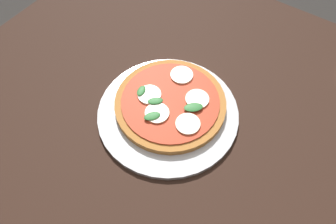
{
  "coord_description": "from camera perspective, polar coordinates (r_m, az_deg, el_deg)",
  "views": [
    {
      "loc": [
        -0.15,
        0.43,
        1.47
      ],
      "look_at": [
        0.11,
        0.05,
        0.78
      ],
      "focal_mm": 34.44,
      "sensor_mm": 36.0,
      "label": 1
    }
  ],
  "objects": [
    {
      "name": "dining_table",
      "position": [
        0.91,
        7.33,
        -4.52
      ],
      "size": [
        1.46,
        1.07,
        0.77
      ],
      "color": "black",
      "rests_on": "ground_plane"
    },
    {
      "name": "serving_tray",
      "position": [
        0.83,
        -0.0,
        -0.15
      ],
      "size": [
        0.36,
        0.36,
        0.01
      ],
      "primitive_type": "cylinder",
      "color": "silver",
      "rests_on": "dining_table"
    },
    {
      "name": "ground_plane",
      "position": [
        1.53,
        4.53,
        -16.83
      ],
      "size": [
        6.0,
        6.0,
        0.0
      ],
      "primitive_type": "plane",
      "color": "#2D2B28"
    },
    {
      "name": "pizza",
      "position": [
        0.83,
        0.44,
        1.62
      ],
      "size": [
        0.29,
        0.29,
        0.03
      ],
      "color": "#B27033",
      "rests_on": "serving_tray"
    }
  ]
}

